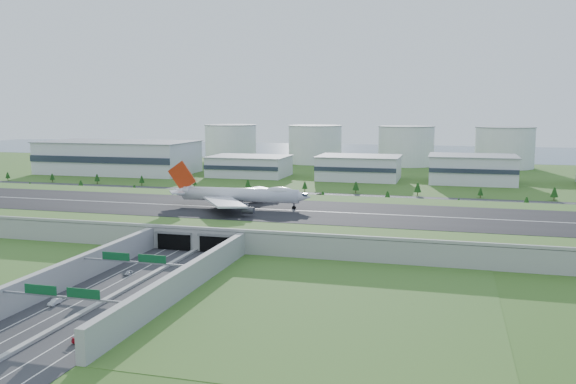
% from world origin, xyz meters
% --- Properties ---
extents(ground, '(1200.00, 1200.00, 0.00)m').
position_xyz_m(ground, '(0.00, 0.00, 0.00)').
color(ground, '#2D5B1C').
rests_on(ground, ground).
extents(airfield_deck, '(520.00, 100.00, 9.20)m').
position_xyz_m(airfield_deck, '(0.00, -0.09, 4.12)').
color(airfield_deck, gray).
rests_on(airfield_deck, ground).
extents(underpass_road, '(38.80, 120.40, 8.00)m').
position_xyz_m(underpass_road, '(0.00, -99.42, 3.43)').
color(underpass_road, '#28282B').
rests_on(underpass_road, ground).
extents(sign_gantry_near, '(38.70, 0.70, 9.80)m').
position_xyz_m(sign_gantry_near, '(0.00, -95.04, 6.95)').
color(sign_gantry_near, gray).
rests_on(sign_gantry_near, ground).
extents(sign_gantry_far, '(38.70, 0.70, 9.80)m').
position_xyz_m(sign_gantry_far, '(0.00, -130.04, 6.95)').
color(sign_gantry_far, gray).
rests_on(sign_gantry_far, ground).
extents(north_expressway, '(560.00, 36.00, 0.12)m').
position_xyz_m(north_expressway, '(0.00, 95.00, 0.06)').
color(north_expressway, '#28282B').
rests_on(north_expressway, ground).
extents(tree_row, '(500.71, 48.50, 8.27)m').
position_xyz_m(tree_row, '(9.01, 93.66, 4.54)').
color(tree_row, '#3D2819').
rests_on(tree_row, ground).
extents(hangar_west, '(120.00, 60.00, 25.00)m').
position_xyz_m(hangar_west, '(-170.00, 185.00, 12.50)').
color(hangar_west, silver).
rests_on(hangar_west, ground).
extents(hangar_mid_a, '(58.00, 42.00, 15.00)m').
position_xyz_m(hangar_mid_a, '(-60.00, 190.00, 7.50)').
color(hangar_mid_a, silver).
rests_on(hangar_mid_a, ground).
extents(hangar_mid_b, '(58.00, 42.00, 17.00)m').
position_xyz_m(hangar_mid_b, '(25.00, 190.00, 8.50)').
color(hangar_mid_b, silver).
rests_on(hangar_mid_b, ground).
extents(hangar_mid_c, '(58.00, 42.00, 19.00)m').
position_xyz_m(hangar_mid_c, '(105.00, 190.00, 9.50)').
color(hangar_mid_c, silver).
rests_on(hangar_mid_c, ground).
extents(fuel_tank_a, '(50.00, 50.00, 35.00)m').
position_xyz_m(fuel_tank_a, '(-120.00, 310.00, 17.50)').
color(fuel_tank_a, silver).
rests_on(fuel_tank_a, ground).
extents(fuel_tank_b, '(50.00, 50.00, 35.00)m').
position_xyz_m(fuel_tank_b, '(-35.00, 310.00, 17.50)').
color(fuel_tank_b, silver).
rests_on(fuel_tank_b, ground).
extents(fuel_tank_c, '(50.00, 50.00, 35.00)m').
position_xyz_m(fuel_tank_c, '(50.00, 310.00, 17.50)').
color(fuel_tank_c, silver).
rests_on(fuel_tank_c, ground).
extents(fuel_tank_d, '(50.00, 50.00, 35.00)m').
position_xyz_m(fuel_tank_d, '(135.00, 310.00, 17.50)').
color(fuel_tank_d, silver).
rests_on(fuel_tank_d, ground).
extents(bay_water, '(1200.00, 260.00, 0.06)m').
position_xyz_m(bay_water, '(0.00, 480.00, 0.03)').
color(bay_water, '#38516C').
rests_on(bay_water, ground).
extents(boeing_747, '(67.47, 63.70, 20.85)m').
position_xyz_m(boeing_747, '(-1.44, 2.43, 13.92)').
color(boeing_747, silver).
rests_on(boeing_747, airfield_deck).
extents(car_0, '(1.61, 3.99, 1.36)m').
position_xyz_m(car_0, '(-7.52, -85.56, 0.80)').
color(car_0, silver).
rests_on(car_0, ground).
extents(car_1, '(1.63, 4.58, 1.51)m').
position_xyz_m(car_1, '(-11.78, -117.21, 0.87)').
color(car_1, silver).
rests_on(car_1, ground).
extents(car_2, '(2.96, 5.95, 1.62)m').
position_xyz_m(car_2, '(9.51, -74.23, 0.93)').
color(car_2, '#0D1845').
rests_on(car_2, ground).
extents(car_3, '(4.24, 5.95, 1.60)m').
position_xyz_m(car_3, '(10.93, -138.00, 0.92)').
color(car_3, '#B6101E').
rests_on(car_3, ground).
extents(car_4, '(4.92, 2.61, 1.59)m').
position_xyz_m(car_4, '(-169.18, 88.92, 0.92)').
color(car_4, slate).
rests_on(car_4, ground).
extents(car_5, '(4.85, 2.31, 1.53)m').
position_xyz_m(car_5, '(15.00, 100.25, 0.89)').
color(car_5, black).
rests_on(car_5, ground).
extents(car_7, '(5.72, 3.31, 1.56)m').
position_xyz_m(car_7, '(-23.85, 102.81, 0.90)').
color(car_7, white).
rests_on(car_7, ground).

